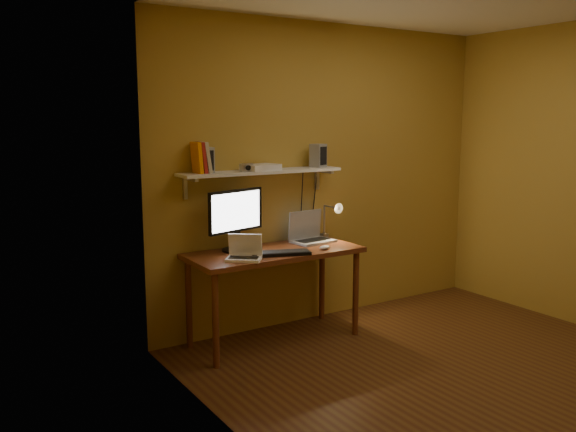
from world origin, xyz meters
TOP-DOWN VIEW (x-y plane):
  - room at (0.00, 0.00)m, footprint 3.44×3.24m
  - desk at (-0.74, 1.28)m, footprint 1.40×0.60m
  - wall_shelf at (-0.74, 1.47)m, footprint 1.40×0.25m
  - monitor at (-1.01, 1.42)m, footprint 0.53×0.28m
  - laptop at (-0.31, 1.42)m, footprint 0.36×0.28m
  - netbook at (-1.09, 1.13)m, footprint 0.31×0.30m
  - keyboard at (-0.79, 1.12)m, footprint 0.49×0.30m
  - mouse at (-0.39, 1.09)m, footprint 0.09×0.06m
  - desk_lamp at (-0.08, 1.41)m, footprint 0.09×0.23m
  - speaker_left at (-1.23, 1.48)m, footprint 0.12×0.12m
  - speaker_right at (-0.19, 1.47)m, footprint 0.14×0.14m
  - books at (-1.26, 1.50)m, footprint 0.12×0.16m
  - shelf_camera at (-0.92, 1.41)m, footprint 0.11×0.05m
  - router at (-0.76, 1.46)m, footprint 0.32×0.25m

SIDE VIEW (x-z plane):
  - desk at x=-0.74m, z-range 0.29..1.04m
  - keyboard at x=-0.79m, z-range 0.75..0.77m
  - mouse at x=-0.39m, z-range 0.75..0.78m
  - netbook at x=-1.09m, z-range 0.71..0.90m
  - laptop at x=-0.31m, z-range 0.69..0.95m
  - desk_lamp at x=-0.08m, z-range 0.77..1.15m
  - monitor at x=-1.01m, z-range 0.78..1.27m
  - room at x=0.00m, z-range -0.02..2.62m
  - wall_shelf at x=-0.74m, z-range 1.26..1.46m
  - router at x=-0.76m, z-range 1.38..1.42m
  - shelf_camera at x=-0.92m, z-range 1.38..1.44m
  - speaker_left at x=-1.23m, z-range 1.38..1.57m
  - speaker_right at x=-0.19m, z-range 1.38..1.57m
  - books at x=-1.26m, z-range 1.37..1.61m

